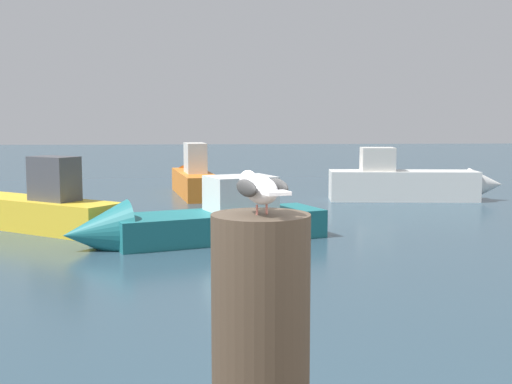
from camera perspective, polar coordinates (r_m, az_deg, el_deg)
name	(u,v)px	position (r m, az deg, el deg)	size (l,w,h in m)	color
mooring_post	(261,329)	(2.46, 0.40, -11.47)	(0.35, 0.35, 0.83)	#382D23
seagull	(260,188)	(2.36, 0.35, 0.30)	(0.19, 0.39, 0.14)	#C66D60
boat_teal	(188,223)	(13.89, -5.75, -2.60)	(5.50, 3.13, 1.63)	#1E7075
boat_white	(414,183)	(21.27, 13.16, 0.76)	(5.32, 1.55, 1.62)	silver
boat_orange	(193,179)	(22.44, -5.33, 1.10)	(1.75, 5.00, 1.75)	orange
boat_yellow	(22,208)	(16.56, -19.13, -1.25)	(5.01, 3.99, 1.79)	yellow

